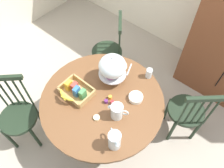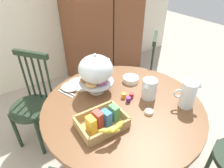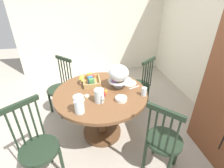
{
  "view_description": "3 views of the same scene",
  "coord_description": "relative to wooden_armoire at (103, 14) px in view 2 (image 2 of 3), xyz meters",
  "views": [
    {
      "loc": [
        0.75,
        -0.85,
        2.59
      ],
      "look_at": [
        -0.05,
        0.1,
        0.84
      ],
      "focal_mm": 35.48,
      "sensor_mm": 36.0,
      "label": 1
    },
    {
      "loc": [
        -0.74,
        -0.95,
        1.68
      ],
      "look_at": [
        -0.05,
        0.1,
        0.84
      ],
      "focal_mm": 30.78,
      "sensor_mm": 36.0,
      "label": 2
    },
    {
      "loc": [
        1.78,
        -0.23,
        1.87
      ],
      "look_at": [
        -0.05,
        0.1,
        0.84
      ],
      "focal_mm": 26.26,
      "sensor_mm": 36.0,
      "label": 3
    }
  ],
  "objects": [
    {
      "name": "ground_plane",
      "position": [
        -0.72,
        -1.5,
        -0.98
      ],
      "size": [
        10.0,
        10.0,
        0.0
      ],
      "primitive_type": "plane",
      "color": "#A89E8E"
    },
    {
      "name": "wooden_armoire",
      "position": [
        0.0,
        0.0,
        0.0
      ],
      "size": [
        1.18,
        0.6,
        1.96
      ],
      "color": "brown",
      "rests_on": "ground_plane"
    },
    {
      "name": "dining_table",
      "position": [
        -0.77,
        -1.55,
        -0.45
      ],
      "size": [
        1.22,
        1.22,
        0.74
      ],
      "color": "brown",
      "rests_on": "ground_plane"
    },
    {
      "name": "windsor_chair_by_cabinet",
      "position": [
        -0.08,
        -0.96,
        -0.53
      ],
      "size": [
        0.47,
        0.47,
        0.97
      ],
      "color": "#1E2D1E",
      "rests_on": "ground_plane"
    },
    {
      "name": "windsor_chair_facing_door",
      "position": [
        -1.31,
        -0.83,
        -0.53
      ],
      "size": [
        0.47,
        0.47,
        0.97
      ],
      "color": "#1E2D1E",
      "rests_on": "ground_plane"
    },
    {
      "name": "pastry_stand_with_dome",
      "position": [
        -0.85,
        -1.3,
        -0.05
      ],
      "size": [
        0.28,
        0.28,
        0.34
      ],
      "color": "silver",
      "rests_on": "dining_table"
    },
    {
      "name": "orange_juice_pitcher",
      "position": [
        -0.38,
        -1.83,
        -0.15
      ],
      "size": [
        0.17,
        0.13,
        0.2
      ],
      "color": "silver",
      "rests_on": "dining_table"
    },
    {
      "name": "milk_pitcher",
      "position": [
        -0.55,
        -1.6,
        -0.17
      ],
      "size": [
        0.19,
        0.11,
        0.16
      ],
      "color": "silver",
      "rests_on": "dining_table"
    },
    {
      "name": "cereal_basket",
      "position": [
        -1.01,
        -1.67,
        -0.2
      ],
      "size": [
        0.32,
        0.3,
        0.12
      ],
      "color": "tan",
      "rests_on": "dining_table"
    },
    {
      "name": "china_plate_large",
      "position": [
        -0.92,
        -1.13,
        -0.24
      ],
      "size": [
        0.22,
        0.22,
        0.01
      ],
      "primitive_type": "cylinder",
      "color": "white",
      "rests_on": "dining_table"
    },
    {
      "name": "china_plate_small",
      "position": [
        -1.01,
        -1.14,
        -0.23
      ],
      "size": [
        0.15,
        0.15,
        0.01
      ],
      "primitive_type": "cylinder",
      "color": "white",
      "rests_on": "china_plate_large"
    },
    {
      "name": "cereal_bowl",
      "position": [
        -0.52,
        -1.34,
        -0.22
      ],
      "size": [
        0.14,
        0.14,
        0.04
      ],
      "primitive_type": "cylinder",
      "color": "white",
      "rests_on": "dining_table"
    },
    {
      "name": "drinking_glass",
      "position": [
        -0.58,
        -1.03,
        -0.19
      ],
      "size": [
        0.06,
        0.06,
        0.11
      ],
      "primitive_type": "cylinder",
      "color": "silver",
      "rests_on": "dining_table"
    },
    {
      "name": "butter_dish",
      "position": [
        -0.67,
        -1.74,
        -0.23
      ],
      "size": [
        0.06,
        0.06,
        0.02
      ],
      "primitive_type": "cylinder",
      "color": "beige",
      "rests_on": "dining_table"
    },
    {
      "name": "jam_jar_strawberry",
      "position": [
        -0.66,
        -1.52,
        -0.22
      ],
      "size": [
        0.04,
        0.04,
        0.04
      ],
      "primitive_type": "cylinder",
      "color": "#B7282D",
      "rests_on": "dining_table"
    },
    {
      "name": "jam_jar_apricot",
      "position": [
        -0.71,
        -1.49,
        -0.22
      ],
      "size": [
        0.04,
        0.04,
        0.04
      ],
      "primitive_type": "cylinder",
      "color": "orange",
      "rests_on": "dining_table"
    },
    {
      "name": "jam_jar_grape",
      "position": [
        -0.71,
        -1.55,
        -0.22
      ],
      "size": [
        0.04,
        0.04,
        0.04
      ],
      "primitive_type": "cylinder",
      "color": "#5B2366",
      "rests_on": "dining_table"
    },
    {
      "name": "table_knife",
      "position": [
        -1.06,
        -1.18,
        -0.24
      ],
      "size": [
        0.07,
        0.16,
        0.01
      ],
      "primitive_type": "cube",
      "rotation": [
        0.0,
        0.0,
        8.21
      ],
      "color": "silver",
      "rests_on": "dining_table"
    },
    {
      "name": "dinner_fork",
      "position": [
        -1.08,
        -1.19,
        -0.24
      ],
      "size": [
        0.07,
        0.16,
        0.01
      ],
      "primitive_type": "cube",
      "rotation": [
        0.0,
        0.0,
        8.21
      ],
      "color": "silver",
      "rests_on": "dining_table"
    },
    {
      "name": "soup_spoon",
      "position": [
        -0.79,
        -1.09,
        -0.24
      ],
      "size": [
        0.07,
        0.16,
        0.01
      ],
      "primitive_type": "cube",
      "rotation": [
        0.0,
        0.0,
        8.21
      ],
      "color": "silver",
      "rests_on": "dining_table"
    }
  ]
}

